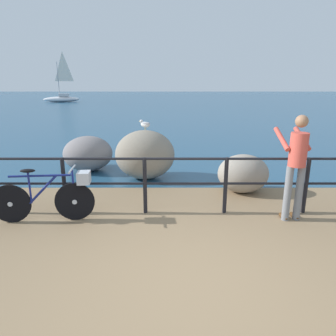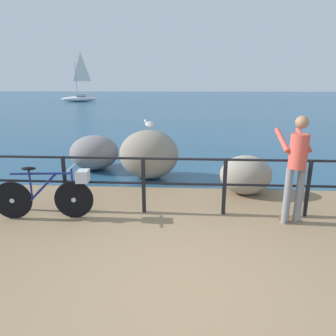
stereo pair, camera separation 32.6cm
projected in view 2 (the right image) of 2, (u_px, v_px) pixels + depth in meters
name	position (u px, v px, depth m)	size (l,w,h in m)	color
ground_plane	(186.00, 116.00, 22.68)	(120.00, 120.00, 0.10)	#846B4C
sea_surface	(186.00, 98.00, 50.00)	(120.00, 90.00, 0.01)	navy
promenade_railing	(184.00, 179.00, 5.27)	(7.19, 0.07, 1.02)	black
bicycle	(51.00, 192.00, 5.12)	(1.70, 0.48, 0.92)	black
person_at_railing	(296.00, 165.00, 4.80)	(0.50, 0.66, 1.78)	slate
breakwater_boulder_main	(149.00, 154.00, 7.30)	(1.44, 1.18, 1.19)	gray
breakwater_boulder_left	(94.00, 152.00, 8.12)	(1.29, 1.24, 0.92)	slate
breakwater_boulder_right	(246.00, 175.00, 6.29)	(1.07, 0.84, 0.82)	gray
seagull	(149.00, 124.00, 7.19)	(0.32, 0.25, 0.23)	gold
sailboat	(79.00, 96.00, 39.13)	(4.58, 2.69, 6.16)	white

